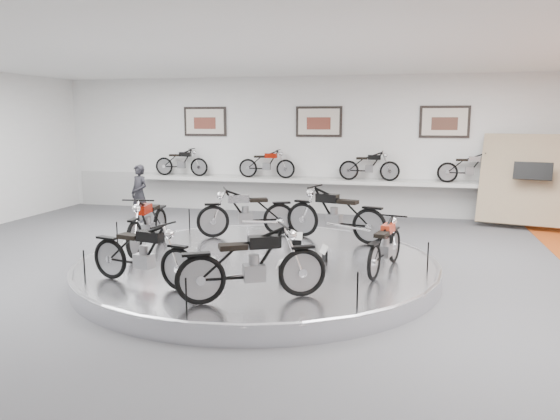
% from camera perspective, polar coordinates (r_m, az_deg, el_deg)
% --- Properties ---
extents(floor, '(16.00, 16.00, 0.00)m').
position_cam_1_polar(floor, '(9.64, -2.85, -7.30)').
color(floor, '#4E4E51').
rests_on(floor, ground).
extents(ceiling, '(16.00, 16.00, 0.00)m').
position_cam_1_polar(ceiling, '(9.31, -3.06, 16.99)').
color(ceiling, white).
rests_on(ceiling, wall_back).
extents(wall_back, '(16.00, 0.00, 16.00)m').
position_cam_1_polar(wall_back, '(16.09, 4.07, 6.70)').
color(wall_back, white).
rests_on(wall_back, floor).
extents(dado_band, '(15.68, 0.04, 1.10)m').
position_cam_1_polar(dado_band, '(16.20, 4.00, 1.57)').
color(dado_band, '#BCBCBA').
rests_on(dado_band, floor).
extents(display_platform, '(6.40, 6.40, 0.30)m').
position_cam_1_polar(display_platform, '(9.88, -2.37, -5.98)').
color(display_platform, silver).
rests_on(display_platform, floor).
extents(platform_rim, '(6.40, 6.40, 0.10)m').
position_cam_1_polar(platform_rim, '(9.84, -2.38, -5.31)').
color(platform_rim, '#B2B2BA').
rests_on(platform_rim, display_platform).
extents(shelf, '(11.00, 0.55, 0.10)m').
position_cam_1_polar(shelf, '(15.87, 3.85, 3.04)').
color(shelf, silver).
rests_on(shelf, wall_back).
extents(poster_left, '(1.35, 0.06, 0.88)m').
position_cam_1_polar(poster_left, '(16.95, -7.84, 9.15)').
color(poster_left, beige).
rests_on(poster_left, wall_back).
extents(poster_center, '(1.35, 0.06, 0.88)m').
position_cam_1_polar(poster_center, '(16.03, 4.07, 9.19)').
color(poster_center, beige).
rests_on(poster_center, wall_back).
extents(poster_right, '(1.35, 0.06, 0.88)m').
position_cam_1_polar(poster_right, '(15.85, 16.82, 8.81)').
color(poster_right, beige).
rests_on(poster_right, wall_back).
extents(display_panel, '(2.56, 1.52, 2.30)m').
position_cam_1_polar(display_panel, '(15.34, 24.60, 2.91)').
color(display_panel, '#9C8A66').
rests_on(display_panel, floor).
extents(shelf_bike_a, '(1.22, 0.43, 0.73)m').
position_cam_1_polar(shelf_bike_a, '(17.03, -10.26, 4.76)').
color(shelf_bike_a, black).
rests_on(shelf_bike_a, shelf).
extents(shelf_bike_b, '(1.22, 0.43, 0.73)m').
position_cam_1_polar(shelf_bike_b, '(16.14, -1.41, 4.65)').
color(shelf_bike_b, '#821003').
rests_on(shelf_bike_b, shelf).
extents(shelf_bike_c, '(1.22, 0.43, 0.73)m').
position_cam_1_polar(shelf_bike_c, '(15.66, 9.31, 4.38)').
color(shelf_bike_c, black).
rests_on(shelf_bike_c, shelf).
extents(shelf_bike_d, '(1.22, 0.43, 0.73)m').
position_cam_1_polar(shelf_bike_d, '(15.70, 19.20, 3.99)').
color(shelf_bike_d, '#AEAFB4').
rests_on(shelf_bike_d, shelf).
extents(bike_a, '(2.01, 1.21, 1.12)m').
position_cam_1_polar(bike_a, '(11.26, 5.77, -0.39)').
color(bike_a, black).
rests_on(bike_a, display_platform).
extents(bike_b, '(1.89, 1.31, 1.05)m').
position_cam_1_polar(bike_b, '(11.62, -3.54, -0.22)').
color(bike_b, '#AEAFB4').
rests_on(bike_b, display_platform).
extents(bike_c, '(0.83, 1.83, 1.04)m').
position_cam_1_polar(bike_c, '(10.75, -13.66, -1.30)').
color(bike_c, '#821003').
rests_on(bike_c, display_platform).
extents(bike_d, '(1.75, 0.96, 0.98)m').
position_cam_1_polar(bike_d, '(8.49, -14.15, -4.40)').
color(bike_d, black).
rests_on(bike_d, display_platform).
extents(bike_e, '(1.89, 1.39, 1.06)m').
position_cam_1_polar(bike_e, '(7.52, -2.90, -5.62)').
color(bike_e, black).
rests_on(bike_e, display_platform).
extents(bike_f, '(0.87, 1.59, 0.89)m').
position_cam_1_polar(bike_f, '(9.14, 10.93, -3.58)').
color(bike_f, '#AD2E17').
rests_on(bike_f, display_platform).
extents(visitor, '(0.67, 0.57, 1.56)m').
position_cam_1_polar(visitor, '(15.30, -14.47, 1.69)').
color(visitor, black).
rests_on(visitor, floor).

